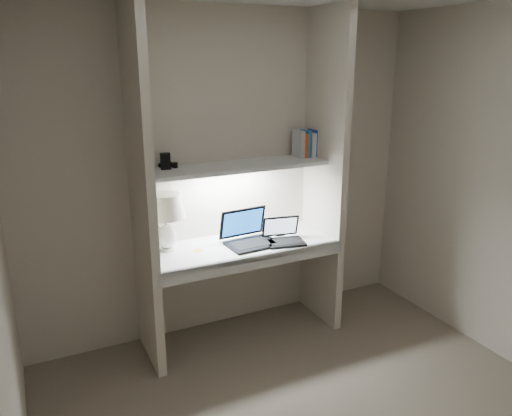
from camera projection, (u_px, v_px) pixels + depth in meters
back_wall at (226, 175)px, 3.89m from camera, size 3.20×0.01×2.50m
alcove_panel_left at (142, 194)px, 3.34m from camera, size 0.06×0.55×2.50m
alcove_panel_right at (325, 173)px, 3.95m from camera, size 0.06×0.55×2.50m
desk at (242, 246)px, 3.79m from camera, size 1.40×0.55×0.04m
desk_apron at (256, 262)px, 3.58m from camera, size 1.46×0.03×0.10m
shelf at (236, 167)px, 3.70m from camera, size 1.40×0.36×0.03m
strip_light at (236, 170)px, 3.71m from camera, size 0.60×0.04×0.02m
table_lamp at (165, 212)px, 3.58m from camera, size 0.29×0.29×0.43m
laptop_main at (249, 236)px, 3.79m from camera, size 0.40×0.35×0.25m
laptop_netbook at (283, 236)px, 3.82m from camera, size 0.33×0.30×0.18m
speaker at (250, 225)px, 4.01m from camera, size 0.10×0.07×0.13m
mouse at (280, 233)px, 3.97m from camera, size 0.10×0.07×0.03m
cable_coil at (260, 239)px, 3.88m from camera, size 0.14×0.14×0.01m
sticky_note at (198, 251)px, 3.65m from camera, size 0.09×0.09×0.00m
book_row at (307, 144)px, 3.98m from camera, size 0.20×0.14×0.21m
shelf_box at (165, 161)px, 3.53m from camera, size 0.07×0.06×0.12m
shelf_gadget at (166, 165)px, 3.56m from camera, size 0.13×0.10×0.05m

